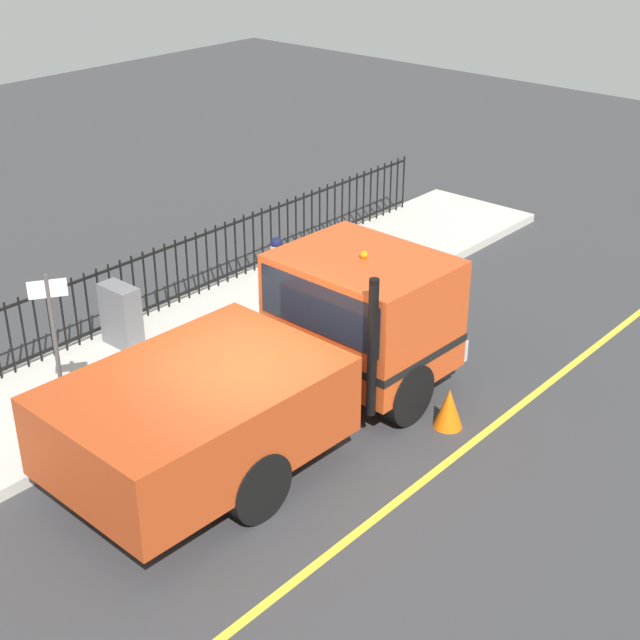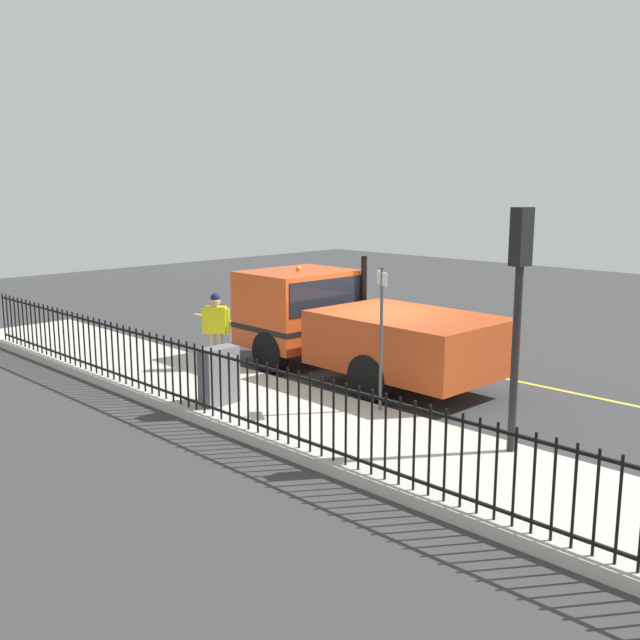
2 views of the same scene
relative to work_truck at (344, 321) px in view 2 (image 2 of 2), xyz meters
name	(u,v)px [view 2 (image 2 of 2)]	position (x,y,z in m)	size (l,w,h in m)	color
ground_plane	(378,381)	(-0.14, 0.91, -1.22)	(47.69, 47.69, 0.00)	#38383A
sidewalk_slab	(269,408)	(3.01, 0.91, -1.13)	(2.73, 21.68, 0.18)	beige
lane_marking	(435,364)	(-2.23, 0.91, -1.22)	(0.12, 19.51, 0.01)	yellow
work_truck	(344,321)	(0.00, 0.00, 0.00)	(2.68, 6.43, 2.57)	#D84C1E
worker_standing	(216,323)	(2.12, -1.87, -0.01)	(0.47, 0.51, 1.70)	yellow
iron_fence	(216,383)	(4.21, 0.91, -0.42)	(0.04, 18.46, 1.24)	black
traffic_light_near	(519,280)	(2.01, 5.38, 1.59)	(0.32, 0.24, 3.69)	black
utility_cabinet	(219,376)	(3.67, 0.27, -0.51)	(0.71, 0.36, 1.07)	slate
traffic_cone	(347,340)	(-1.71, -1.46, -0.91)	(0.44, 0.44, 0.62)	orange
street_sign	(381,323)	(1.85, 2.64, 0.56)	(0.29, 0.44, 2.60)	#4C4C4C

